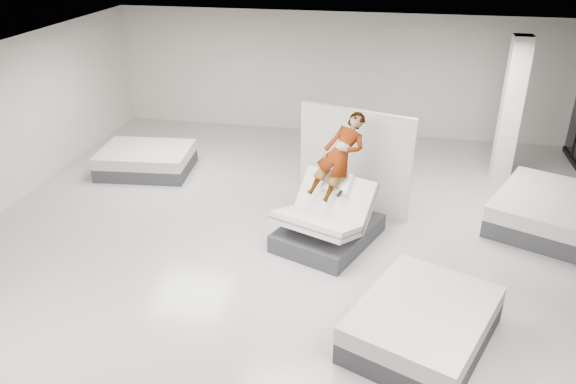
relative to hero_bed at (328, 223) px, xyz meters
The scene contains 9 objects.
room 1.70m from the hero_bed, 118.73° to the right, with size 14.00×14.04×3.20m.
hero_bed is the anchor object (origin of this frame).
person 0.92m from the hero_bed, 68.06° to the left, with size 0.61×0.40×1.67m, color slate.
remote 0.70m from the hero_bed, 24.99° to the right, with size 0.05×0.14×0.03m, color black.
divider_panel 1.56m from the hero_bed, 77.03° to the left, with size 2.31×0.10×2.10m, color silver.
flat_bed_right_far 4.24m from the hero_bed, 19.77° to the left, with size 2.48×2.77×0.63m.
flat_bed_right_near 2.91m from the hero_bed, 55.69° to the right, with size 2.30×2.59×0.59m.
flat_bed_left_far 5.11m from the hero_bed, 152.76° to the left, with size 2.16×1.71×0.56m.
column 5.03m from the hero_bed, 45.27° to the left, with size 0.40×0.40×3.20m, color silver.
Camera 1 is at (1.60, -7.74, 5.29)m, focal length 35.00 mm.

